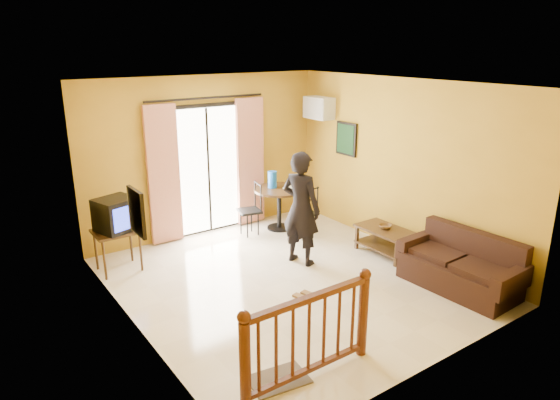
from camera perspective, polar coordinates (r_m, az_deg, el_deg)
ground at (r=7.36m, az=1.06°, el=-9.18°), size 5.00×5.00×0.00m
room_shell at (r=6.77m, az=1.14°, el=3.80°), size 5.00×5.00×5.00m
balcony_door at (r=8.91m, az=-8.18°, el=3.57°), size 2.25×0.14×2.46m
tv_table at (r=7.85m, az=-18.18°, el=-3.83°), size 0.65×0.54×0.65m
television at (r=7.75m, az=-18.18°, el=-1.57°), size 0.66×0.63×0.49m
picture_left at (r=5.65m, az=-16.05°, el=-1.34°), size 0.05×0.42×0.52m
dining_table at (r=9.13m, az=-0.09°, el=0.35°), size 0.93×0.93×0.77m
water_jug at (r=9.10m, az=-0.87°, el=2.36°), size 0.16×0.16×0.31m
serving_tray at (r=9.11m, az=1.32°, el=1.44°), size 0.31×0.22×0.02m
dining_chairs at (r=8.97m, az=-0.39°, el=-4.12°), size 1.17×1.12×0.95m
air_conditioner at (r=9.47m, az=4.44°, el=10.46°), size 0.31×0.60×0.40m
botanical_print at (r=9.15m, az=7.58°, el=6.93°), size 0.05×0.50×0.60m
coffee_table at (r=8.30m, az=11.99°, el=-4.19°), size 0.55×0.98×0.44m
bowl at (r=8.26m, az=11.94°, el=-3.00°), size 0.23×0.23×0.06m
sofa at (r=7.49m, az=20.03°, el=-7.29°), size 0.83×1.70×0.80m
standing_person at (r=7.63m, az=2.40°, el=-0.96°), size 0.61×0.75×1.78m
stair_balustrade at (r=5.16m, az=3.32°, el=-14.66°), size 1.63×0.13×1.04m
doormat at (r=5.44m, az=-0.16°, el=-19.83°), size 0.65×0.48×0.02m
sandals at (r=6.93m, az=2.93°, el=-10.88°), size 0.30×0.27×0.03m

